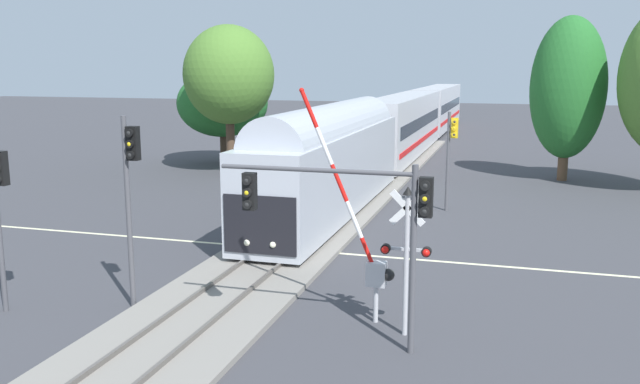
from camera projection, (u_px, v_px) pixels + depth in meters
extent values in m
plane|color=#3D3D42|center=(287.00, 249.00, 26.95)|extent=(220.00, 220.00, 0.00)
cube|color=beige|center=(287.00, 249.00, 26.95)|extent=(44.00, 0.20, 0.01)
cube|color=gray|center=(287.00, 247.00, 26.93)|extent=(4.40, 80.00, 0.18)
cube|color=#56514C|center=(270.00, 242.00, 27.10)|extent=(0.10, 80.00, 0.14)
cube|color=#56514C|center=(304.00, 244.00, 26.71)|extent=(0.10, 80.00, 0.14)
cube|color=#B2B7C1|center=(330.00, 170.00, 32.68)|extent=(3.00, 18.93, 3.90)
cube|color=black|center=(260.00, 225.00, 23.85)|extent=(2.76, 0.08, 2.15)
cylinder|color=#B2B7C1|center=(331.00, 132.00, 32.34)|extent=(2.76, 17.04, 2.76)
sphere|color=#F4F2CC|center=(247.00, 243.00, 24.11)|extent=(0.24, 0.24, 0.24)
sphere|color=#F4F2CC|center=(273.00, 245.00, 23.83)|extent=(0.24, 0.24, 0.24)
cube|color=silver|center=(404.00, 125.00, 53.33)|extent=(3.00, 23.21, 4.60)
cube|color=black|center=(423.00, 122.00, 52.86)|extent=(0.04, 20.89, 0.90)
cube|color=red|center=(422.00, 140.00, 53.13)|extent=(0.04, 21.35, 0.36)
cube|color=silver|center=(438.00, 107.00, 76.06)|extent=(3.00, 23.21, 4.60)
cube|color=black|center=(452.00, 105.00, 75.59)|extent=(0.04, 20.89, 0.90)
cube|color=red|center=(451.00, 117.00, 75.86)|extent=(0.04, 21.35, 0.36)
cylinder|color=#B7B7BC|center=(376.00, 304.00, 19.21)|extent=(0.14, 0.14, 1.10)
cube|color=#B7B7BC|center=(376.00, 274.00, 19.05)|extent=(0.56, 0.40, 0.70)
sphere|color=black|center=(388.00, 275.00, 18.95)|extent=(0.36, 0.36, 0.36)
cylinder|color=red|center=(369.00, 256.00, 19.01)|extent=(0.55, 0.12, 1.08)
cylinder|color=white|center=(354.00, 219.00, 18.94)|extent=(0.55, 0.12, 1.08)
cylinder|color=red|center=(339.00, 183.00, 18.87)|extent=(0.55, 0.12, 1.08)
cylinder|color=white|center=(324.00, 146.00, 18.80)|extent=(0.55, 0.12, 1.08)
cylinder|color=red|center=(309.00, 109.00, 18.73)|extent=(0.55, 0.12, 1.08)
sphere|color=red|center=(302.00, 90.00, 18.69)|extent=(0.14, 0.14, 0.14)
cylinder|color=#B2B2B7|center=(406.00, 266.00, 18.04)|extent=(0.14, 0.14, 3.93)
cube|color=white|center=(407.00, 208.00, 17.72)|extent=(0.98, 0.05, 0.98)
cube|color=white|center=(407.00, 208.00, 17.72)|extent=(0.98, 0.05, 0.98)
cube|color=#B2B2B7|center=(407.00, 249.00, 17.95)|extent=(1.10, 0.08, 0.08)
cylinder|color=black|center=(386.00, 249.00, 18.01)|extent=(0.26, 0.18, 0.26)
cylinder|color=black|center=(427.00, 252.00, 17.70)|extent=(0.26, 0.18, 0.26)
sphere|color=red|center=(385.00, 250.00, 17.91)|extent=(0.20, 0.20, 0.20)
sphere|color=red|center=(426.00, 253.00, 17.61)|extent=(0.20, 0.20, 0.20)
cone|color=black|center=(408.00, 190.00, 17.65)|extent=(0.28, 0.28, 0.22)
cylinder|color=#4C4C51|center=(129.00, 214.00, 19.99)|extent=(0.16, 0.16, 5.86)
cube|color=black|center=(133.00, 143.00, 19.52)|extent=(0.34, 0.26, 1.00)
sphere|color=#262626|center=(130.00, 133.00, 19.32)|extent=(0.20, 0.20, 0.20)
cylinder|color=black|center=(129.00, 133.00, 19.29)|extent=(0.24, 0.10, 0.24)
sphere|color=yellow|center=(130.00, 144.00, 19.38)|extent=(0.20, 0.20, 0.20)
cylinder|color=black|center=(130.00, 144.00, 19.35)|extent=(0.24, 0.10, 0.24)
sphere|color=#262626|center=(131.00, 155.00, 19.44)|extent=(0.20, 0.20, 0.20)
cylinder|color=black|center=(130.00, 155.00, 19.41)|extent=(0.24, 0.10, 0.24)
cylinder|color=#4C4C51|center=(448.00, 162.00, 33.66)|extent=(0.16, 0.16, 5.03)
cube|color=gold|center=(455.00, 128.00, 33.26)|extent=(0.34, 0.26, 1.00)
sphere|color=#262626|center=(455.00, 122.00, 33.06)|extent=(0.20, 0.20, 0.20)
cylinder|color=gold|center=(455.00, 122.00, 33.03)|extent=(0.24, 0.10, 0.24)
sphere|color=yellow|center=(454.00, 128.00, 33.12)|extent=(0.20, 0.20, 0.20)
cylinder|color=gold|center=(454.00, 128.00, 33.09)|extent=(0.24, 0.10, 0.24)
sphere|color=#262626|center=(454.00, 135.00, 33.18)|extent=(0.20, 0.20, 0.20)
cylinder|color=gold|center=(454.00, 135.00, 33.15)|extent=(0.24, 0.10, 0.24)
cube|color=black|center=(1.00, 168.00, 19.28)|extent=(0.34, 0.26, 1.00)
cylinder|color=#4C4C51|center=(413.00, 261.00, 16.79)|extent=(0.16, 0.16, 4.91)
cube|color=black|center=(426.00, 197.00, 16.41)|extent=(0.34, 0.26, 1.00)
sphere|color=#262626|center=(425.00, 185.00, 16.20)|extent=(0.20, 0.20, 0.20)
cylinder|color=black|center=(425.00, 186.00, 16.18)|extent=(0.24, 0.10, 0.24)
sphere|color=yellow|center=(425.00, 198.00, 16.26)|extent=(0.20, 0.20, 0.20)
cylinder|color=black|center=(425.00, 199.00, 16.24)|extent=(0.24, 0.10, 0.24)
sphere|color=#262626|center=(425.00, 211.00, 16.32)|extent=(0.20, 0.20, 0.20)
cylinder|color=black|center=(425.00, 211.00, 16.30)|extent=(0.24, 0.10, 0.24)
cylinder|color=#4C4C51|center=(315.00, 170.00, 17.09)|extent=(5.15, 0.12, 0.12)
cube|color=black|center=(250.00, 191.00, 17.71)|extent=(0.34, 0.26, 1.00)
sphere|color=#262626|center=(247.00, 180.00, 17.51)|extent=(0.20, 0.20, 0.20)
cylinder|color=black|center=(247.00, 181.00, 17.48)|extent=(0.24, 0.10, 0.24)
sphere|color=yellow|center=(248.00, 192.00, 17.57)|extent=(0.20, 0.20, 0.20)
cylinder|color=black|center=(247.00, 193.00, 17.54)|extent=(0.24, 0.10, 0.24)
sphere|color=#262626|center=(248.00, 204.00, 17.63)|extent=(0.20, 0.20, 0.20)
cylinder|color=black|center=(247.00, 204.00, 17.60)|extent=(0.24, 0.10, 0.24)
cylinder|color=brown|center=(563.00, 161.00, 42.86)|extent=(0.63, 0.63, 2.56)
ellipsoid|color=#236628|center=(568.00, 88.00, 42.00)|extent=(4.65, 4.65, 8.92)
cylinder|color=#4C3828|center=(224.00, 146.00, 50.53)|extent=(0.53, 0.53, 2.63)
ellipsoid|color=#236628|center=(223.00, 103.00, 49.94)|extent=(6.78, 6.78, 5.01)
cylinder|color=#4C3828|center=(231.00, 143.00, 45.67)|extent=(0.59, 0.59, 4.20)
ellipsoid|color=#4C7A2D|center=(229.00, 75.00, 44.81)|extent=(6.12, 6.12, 6.63)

